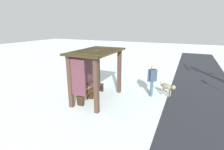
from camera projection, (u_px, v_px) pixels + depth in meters
ground_plane at (98, 99)px, 8.73m from camera, size 60.00×60.00×0.00m
bus_shelter at (92, 65)px, 8.21m from camera, size 3.04×1.83×2.50m
bench_left_inside at (85, 96)px, 8.29m from camera, size 1.05×0.38×0.73m
bench_center_inside at (96, 88)px, 9.30m from camera, size 1.05×0.37×0.72m
person_walking at (152, 78)px, 8.89m from camera, size 0.48×0.47×1.67m
dog at (168, 87)px, 8.95m from camera, size 0.59×0.89×0.70m
road_strip at (208, 120)px, 6.74m from camera, size 36.00×3.56×0.01m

